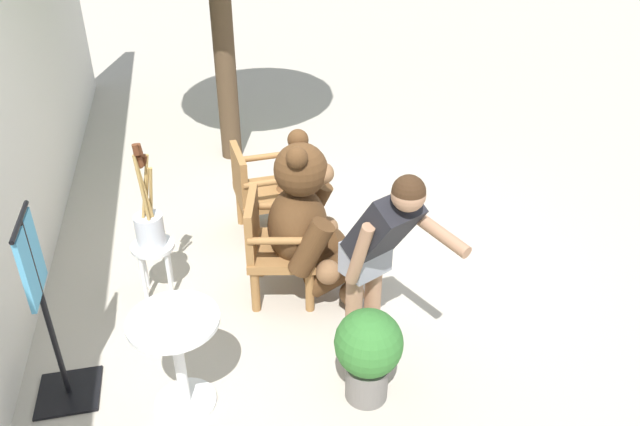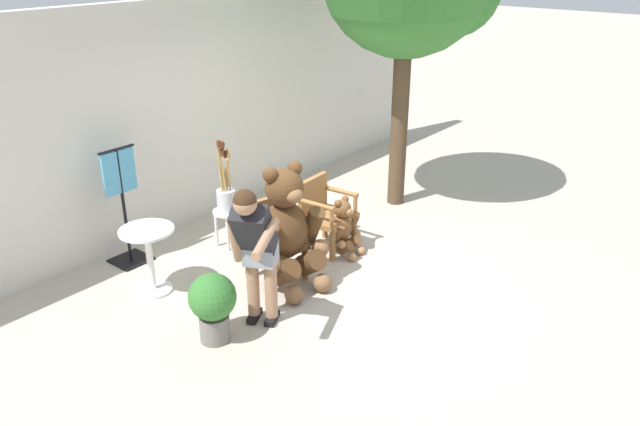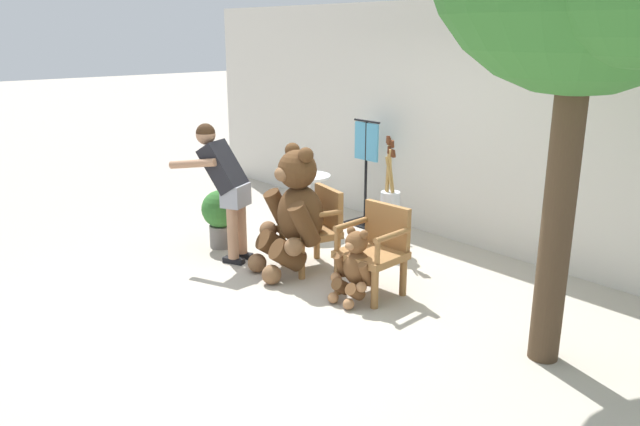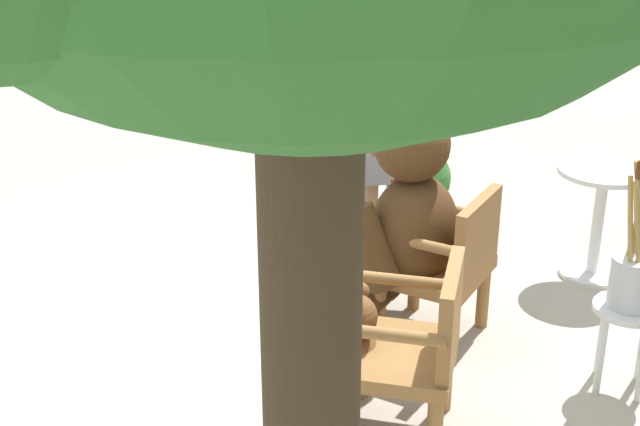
# 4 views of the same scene
# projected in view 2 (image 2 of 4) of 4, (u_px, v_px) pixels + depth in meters

# --- Properties ---
(ground_plane) EXTENTS (60.00, 60.00, 0.00)m
(ground_plane) POSITION_uv_depth(u_px,v_px,m) (331.00, 273.00, 6.96)
(ground_plane) COLOR #B2A899
(back_wall) EXTENTS (10.00, 0.16, 2.80)m
(back_wall) POSITION_uv_depth(u_px,v_px,m) (181.00, 115.00, 7.78)
(back_wall) COLOR beige
(back_wall) RESTS_ON ground
(wooden_chair_left) EXTENTS (0.66, 0.63, 0.86)m
(wooden_chair_left) POSITION_uv_depth(u_px,v_px,m) (272.00, 238.00, 6.72)
(wooden_chair_left) COLOR olive
(wooden_chair_left) RESTS_ON ground
(wooden_chair_right) EXTENTS (0.60, 0.56, 0.86)m
(wooden_chair_right) POSITION_uv_depth(u_px,v_px,m) (324.00, 212.00, 7.36)
(wooden_chair_right) COLOR olive
(wooden_chair_right) RESTS_ON ground
(teddy_bear_large) EXTENTS (0.84, 0.84, 1.35)m
(teddy_bear_large) POSITION_uv_depth(u_px,v_px,m) (288.00, 229.00, 6.48)
(teddy_bear_large) COLOR #4C3019
(teddy_bear_large) RESTS_ON ground
(teddy_bear_small) EXTENTS (0.42, 0.41, 0.71)m
(teddy_bear_small) POSITION_uv_depth(u_px,v_px,m) (343.00, 227.00, 7.25)
(teddy_bear_small) COLOR brown
(teddy_bear_small) RESTS_ON ground
(person_visitor) EXTENTS (0.71, 0.70, 1.50)m
(person_visitor) POSITION_uv_depth(u_px,v_px,m) (255.00, 243.00, 5.63)
(person_visitor) COLOR black
(person_visitor) RESTS_ON ground
(white_stool) EXTENTS (0.34, 0.34, 0.46)m
(white_stool) POSITION_uv_depth(u_px,v_px,m) (227.00, 219.00, 7.45)
(white_stool) COLOR silver
(white_stool) RESTS_ON ground
(brush_bucket) EXTENTS (0.22, 0.22, 0.88)m
(brush_bucket) POSITION_uv_depth(u_px,v_px,m) (226.00, 195.00, 7.32)
(brush_bucket) COLOR silver
(brush_bucket) RESTS_ON white_stool
(round_side_table) EXTENTS (0.56, 0.56, 0.72)m
(round_side_table) POSITION_uv_depth(u_px,v_px,m) (149.00, 253.00, 6.43)
(round_side_table) COLOR white
(round_side_table) RESTS_ON ground
(potted_plant) EXTENTS (0.44, 0.44, 0.68)m
(potted_plant) POSITION_uv_depth(u_px,v_px,m) (213.00, 303.00, 5.65)
(potted_plant) COLOR slate
(potted_plant) RESTS_ON ground
(clothing_display_stand) EXTENTS (0.44, 0.40, 1.36)m
(clothing_display_stand) POSITION_uv_depth(u_px,v_px,m) (123.00, 203.00, 6.94)
(clothing_display_stand) COLOR black
(clothing_display_stand) RESTS_ON ground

